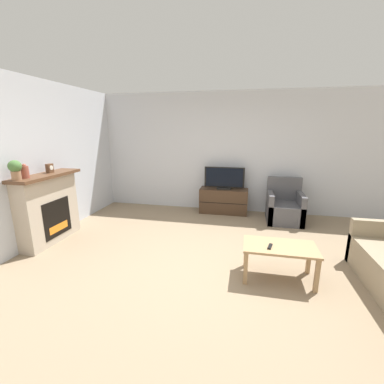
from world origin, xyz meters
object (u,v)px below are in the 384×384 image
at_px(mantel_clock, 50,168).
at_px(armchair, 284,208).
at_px(coffee_table, 279,251).
at_px(fireplace, 49,208).
at_px(remote, 270,246).
at_px(mantel_vase_left, 25,172).
at_px(tv, 224,179).
at_px(potted_plant, 15,169).
at_px(tv_stand, 224,201).

xyz_separation_m(mantel_clock, armchair, (4.03, 1.75, -0.96)).
xyz_separation_m(mantel_clock, coffee_table, (3.68, -0.51, -0.86)).
relative_size(fireplace, armchair, 1.39).
distance_m(armchair, remote, 2.39).
height_order(mantel_vase_left, armchair, mantel_vase_left).
bearing_deg(remote, mantel_vase_left, -167.50).
distance_m(tv, armchair, 1.41).
bearing_deg(remote, coffee_table, 43.29).
xyz_separation_m(fireplace, coffee_table, (3.70, -0.39, -0.21)).
bearing_deg(mantel_vase_left, potted_plant, -90.00).
distance_m(mantel_vase_left, armchair, 4.72).
distance_m(potted_plant, tv, 3.87).
xyz_separation_m(mantel_vase_left, armchair, (4.03, 2.24, -0.99)).
height_order(mantel_vase_left, tv_stand, mantel_vase_left).
bearing_deg(coffee_table, potted_plant, -177.83).
bearing_deg(tv, remote, -72.71).
xyz_separation_m(fireplace, potted_plant, (0.02, -0.53, 0.74)).
relative_size(potted_plant, coffee_table, 0.32).
distance_m(fireplace, coffee_table, 3.72).
bearing_deg(mantel_clock, tv, 36.44).
relative_size(fireplace, coffee_table, 1.37).
xyz_separation_m(mantel_clock, potted_plant, (-0.00, -0.65, 0.09)).
distance_m(potted_plant, tv_stand, 3.97).
relative_size(potted_plant, tv, 0.32).
distance_m(potted_plant, armchair, 4.81).
bearing_deg(tv, fireplace, -142.10).
height_order(armchair, remote, armchair).
xyz_separation_m(potted_plant, armchair, (4.03, 2.40, -1.05)).
distance_m(fireplace, mantel_clock, 0.66).
distance_m(mantel_clock, tv, 3.44).
height_order(mantel_vase_left, remote, mantel_vase_left).
bearing_deg(potted_plant, coffee_table, 2.17).
bearing_deg(potted_plant, armchair, 30.75).
distance_m(mantel_vase_left, mantel_clock, 0.50).
xyz_separation_m(tv_stand, armchair, (1.29, -0.28, 0.01)).
xyz_separation_m(mantel_clock, remote, (3.55, -0.58, -0.78)).
bearing_deg(mantel_vase_left, coffee_table, -0.23).
xyz_separation_m(mantel_vase_left, mantel_clock, (0.00, 0.49, -0.02)).
height_order(fireplace, mantel_vase_left, mantel_vase_left).
bearing_deg(tv, armchair, -12.03).
relative_size(mantel_vase_left, tv, 0.24).
bearing_deg(mantel_vase_left, armchair, 29.10).
height_order(mantel_vase_left, mantel_clock, mantel_vase_left).
bearing_deg(potted_plant, remote, 1.09).
bearing_deg(coffee_table, tv, 110.33).
relative_size(potted_plant, tv_stand, 0.27).
distance_m(mantel_clock, remote, 3.68).
distance_m(mantel_vase_left, potted_plant, 0.17).
distance_m(tv, coffee_table, 2.73).
bearing_deg(mantel_vase_left, mantel_clock, 89.91).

